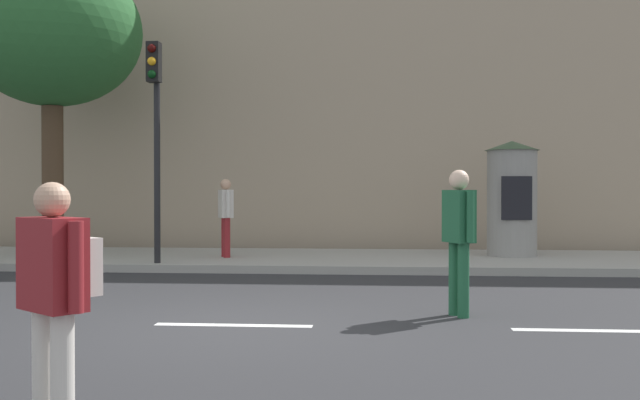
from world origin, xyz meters
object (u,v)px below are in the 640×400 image
(pedestrian_in_light_jacket, at_px, (459,230))
(traffic_light, at_px, (155,115))
(street_tree, at_px, (52,33))
(poster_column, at_px, (512,198))
(pedestrian_with_backpack, at_px, (226,212))
(pedestrian_tallest, at_px, (56,286))

(pedestrian_in_light_jacket, bearing_deg, traffic_light, 139.35)
(street_tree, distance_m, pedestrian_in_light_jacket, 10.75)
(poster_column, xyz_separation_m, pedestrian_with_backpack, (-5.98, -0.81, -0.29))
(pedestrian_in_light_jacket, bearing_deg, pedestrian_tallest, -122.92)
(traffic_light, relative_size, pedestrian_with_backpack, 2.57)
(street_tree, bearing_deg, pedestrian_in_light_jacket, -37.47)
(traffic_light, bearing_deg, poster_column, 17.41)
(poster_column, distance_m, pedestrian_with_backpack, 6.04)
(pedestrian_with_backpack, bearing_deg, pedestrian_in_light_jacket, -54.78)
(street_tree, height_order, pedestrian_in_light_jacket, street_tree)
(pedestrian_tallest, bearing_deg, traffic_light, 103.89)
(traffic_light, height_order, pedestrian_with_backpack, traffic_light)
(traffic_light, distance_m, street_tree, 3.79)
(pedestrian_with_backpack, bearing_deg, pedestrian_tallest, -83.54)
(poster_column, height_order, street_tree, street_tree)
(pedestrian_in_light_jacket, bearing_deg, street_tree, 142.53)
(pedestrian_tallest, height_order, pedestrian_in_light_jacket, pedestrian_in_light_jacket)
(pedestrian_in_light_jacket, relative_size, pedestrian_with_backpack, 1.10)
(pedestrian_tallest, bearing_deg, poster_column, 66.78)
(street_tree, distance_m, pedestrian_tallest, 12.42)
(street_tree, xyz_separation_m, pedestrian_in_light_jacket, (7.96, -6.10, -3.87))
(traffic_light, relative_size, street_tree, 0.65)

